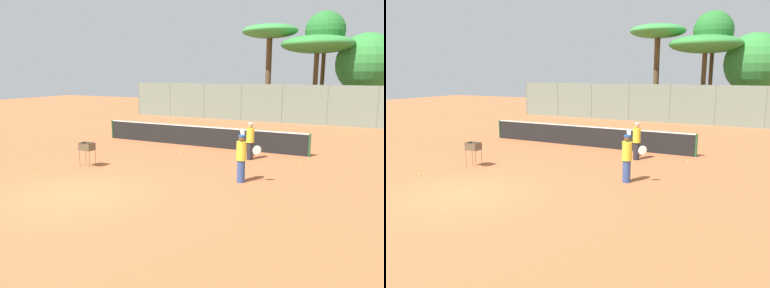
{
  "view_description": "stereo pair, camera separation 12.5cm",
  "coord_description": "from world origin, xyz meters",
  "views": [
    {
      "loc": [
        8.29,
        -8.43,
        3.77
      ],
      "look_at": [
        1.77,
        4.58,
        1.0
      ],
      "focal_mm": 35.0,
      "sensor_mm": 36.0,
      "label": 1
    },
    {
      "loc": [
        8.4,
        -8.38,
        3.77
      ],
      "look_at": [
        1.77,
        4.58,
        1.0
      ],
      "focal_mm": 35.0,
      "sensor_mm": 36.0,
      "label": 2
    }
  ],
  "objects": [
    {
      "name": "tennis_ball_2",
      "position": [
        0.0,
        6.89,
        0.03
      ],
      "size": [
        0.07,
        0.07,
        0.07
      ],
      "primitive_type": "sphere",
      "color": "#D1E54C",
      "rests_on": "ground_plane"
    },
    {
      "name": "tennis_ball_1",
      "position": [
        -0.25,
        7.58,
        0.03
      ],
      "size": [
        0.07,
        0.07,
        0.07
      ],
      "primitive_type": "sphere",
      "color": "#D1E54C",
      "rests_on": "ground_plane"
    },
    {
      "name": "player_red_cap",
      "position": [
        4.16,
        3.65,
        0.87
      ],
      "size": [
        0.9,
        0.35,
        1.67
      ],
      "rotation": [
        0.0,
        0.0,
        0.14
      ],
      "color": "#334C8C",
      "rests_on": "ground_plane"
    },
    {
      "name": "tree_3",
      "position": [
        -0.46,
        23.61,
        6.99
      ],
      "size": [
        4.64,
        4.64,
        7.79
      ],
      "color": "brown",
      "rests_on": "ground_plane"
    },
    {
      "name": "tree_1",
      "position": [
        7.12,
        25.01,
        4.48
      ],
      "size": [
        4.83,
        4.83,
        6.91
      ],
      "color": "brown",
      "rests_on": "ground_plane"
    },
    {
      "name": "tennis_net",
      "position": [
        0.0,
        8.87,
        0.56
      ],
      "size": [
        11.3,
        0.1,
        1.07
      ],
      "color": "#26592D",
      "rests_on": "ground_plane"
    },
    {
      "name": "parked_car",
      "position": [
        2.19,
        23.29,
        0.66
      ],
      "size": [
        4.2,
        1.7,
        1.6
      ],
      "color": "white",
      "rests_on": "ground_plane"
    },
    {
      "name": "tree_2",
      "position": [
        3.67,
        25.92,
        7.16
      ],
      "size": [
        3.32,
        3.32,
        8.9
      ],
      "color": "brown",
      "rests_on": "ground_plane"
    },
    {
      "name": "tennis_ball_3",
      "position": [
        5.5,
        7.6,
        0.03
      ],
      "size": [
        0.07,
        0.07,
        0.07
      ],
      "primitive_type": "sphere",
      "color": "#D1E54C",
      "rests_on": "ground_plane"
    },
    {
      "name": "ball_cart",
      "position": [
        -2.2,
        2.95,
        0.76
      ],
      "size": [
        0.56,
        0.41,
        0.99
      ],
      "color": "brown",
      "rests_on": "ground_plane"
    },
    {
      "name": "tree_0",
      "position": [
        3.5,
        23.32,
        5.94
      ],
      "size": [
        5.67,
        5.67,
        6.71
      ],
      "color": "brown",
      "rests_on": "ground_plane"
    },
    {
      "name": "player_white_outfit",
      "position": [
        3.34,
        7.14,
        0.85
      ],
      "size": [
        0.81,
        0.53,
        1.63
      ],
      "rotation": [
        0.0,
        0.0,
        2.64
      ],
      "color": "#26262D",
      "rests_on": "ground_plane"
    },
    {
      "name": "back_fence",
      "position": [
        0.0,
        20.07,
        1.46
      ],
      "size": [
        22.98,
        0.08,
        2.92
      ],
      "color": "gray",
      "rests_on": "ground_plane"
    },
    {
      "name": "tennis_ball_0",
      "position": [
        -3.01,
        0.97,
        0.03
      ],
      "size": [
        0.07,
        0.07,
        0.07
      ],
      "primitive_type": "sphere",
      "color": "#D1E54C",
      "rests_on": "ground_plane"
    },
    {
      "name": "ground_plane",
      "position": [
        0.0,
        0.0,
        0.0
      ],
      "size": [
        80.0,
        80.0,
        0.0
      ],
      "primitive_type": "plane",
      "color": "#B26038"
    }
  ]
}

